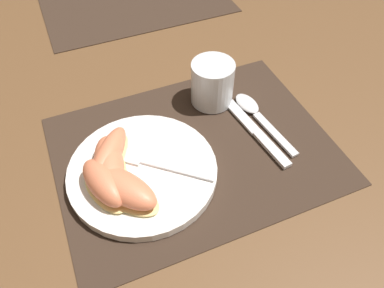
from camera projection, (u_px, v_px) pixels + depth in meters
The scene contains 11 objects.
ground_plane at pixel (195, 150), 0.65m from camera, with size 3.00×3.00×0.00m, color brown.
placemat at pixel (195, 150), 0.64m from camera, with size 0.47×0.35×0.00m.
plate at pixel (143, 171), 0.60m from camera, with size 0.24×0.24×0.02m.
juice_glass at pixel (212, 85), 0.70m from camera, with size 0.08×0.08×0.08m.
knife at pixel (251, 127), 0.67m from camera, with size 0.04×0.22×0.01m.
spoon at pixel (254, 111), 0.70m from camera, with size 0.04×0.17×0.01m.
fork at pixel (146, 161), 0.60m from camera, with size 0.16×0.14×0.00m.
citrus_wedge_0 at pixel (108, 158), 0.59m from camera, with size 0.11×0.13×0.04m.
citrus_wedge_1 at pixel (109, 167), 0.58m from camera, with size 0.07×0.13×0.04m.
citrus_wedge_2 at pixel (104, 184), 0.55m from camera, with size 0.07×0.11×0.04m.
citrus_wedge_3 at pixel (122, 188), 0.55m from camera, with size 0.12×0.14×0.04m.
Camera 1 is at (-0.16, -0.38, 0.50)m, focal length 35.00 mm.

